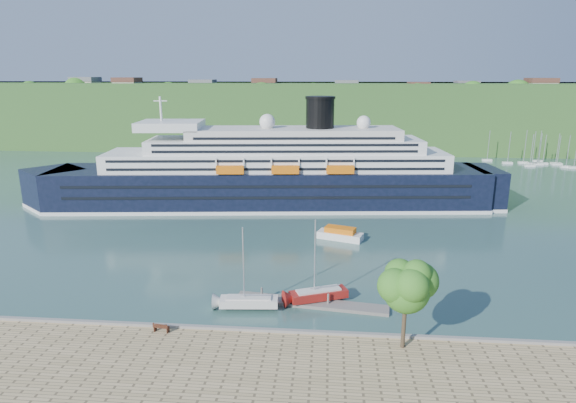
% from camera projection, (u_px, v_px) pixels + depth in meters
% --- Properties ---
extents(ground, '(400.00, 400.00, 0.00)m').
position_uv_depth(ground, '(284.00, 340.00, 50.89)').
color(ground, '#294945').
rests_on(ground, ground).
extents(far_hillside, '(400.00, 50.00, 24.00)m').
position_uv_depth(far_hillside, '(319.00, 114.00, 187.42)').
color(far_hillside, '#325F26').
rests_on(far_hillside, ground).
extents(quay_coping, '(220.00, 0.50, 0.30)m').
position_uv_depth(quay_coping, '(284.00, 331.00, 50.40)').
color(quay_coping, slate).
rests_on(quay_coping, promenade).
extents(cruise_ship, '(103.22, 25.00, 22.96)m').
position_uv_depth(cruise_ship, '(268.00, 152.00, 99.68)').
color(cruise_ship, black).
rests_on(cruise_ship, ground).
extents(park_bench, '(1.85, 0.96, 1.13)m').
position_uv_depth(park_bench, '(161.00, 327.00, 50.41)').
color(park_bench, '#4E2516').
rests_on(park_bench, promenade).
extents(promenade_tree, '(6.07, 6.07, 10.05)m').
position_uv_depth(promenade_tree, '(405.00, 301.00, 46.39)').
color(promenade_tree, '#2A6B1C').
rests_on(promenade_tree, promenade).
extents(floating_pontoon, '(18.80, 4.66, 0.41)m').
position_uv_depth(floating_pontoon, '(311.00, 303.00, 58.50)').
color(floating_pontoon, slate).
rests_on(floating_pontoon, ground).
extents(sailboat_white_near, '(7.76, 2.72, 9.83)m').
position_uv_depth(sailboat_white_near, '(248.00, 271.00, 56.15)').
color(sailboat_white_near, silver).
rests_on(sailboat_white_near, ground).
extents(sailboat_red, '(8.14, 4.97, 10.19)m').
position_uv_depth(sailboat_red, '(319.00, 264.00, 57.95)').
color(sailboat_red, maroon).
rests_on(sailboat_red, ground).
extents(tender_launch, '(8.11, 4.98, 2.12)m').
position_uv_depth(tender_launch, '(340.00, 233.00, 81.57)').
color(tender_launch, orange).
rests_on(tender_launch, ground).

